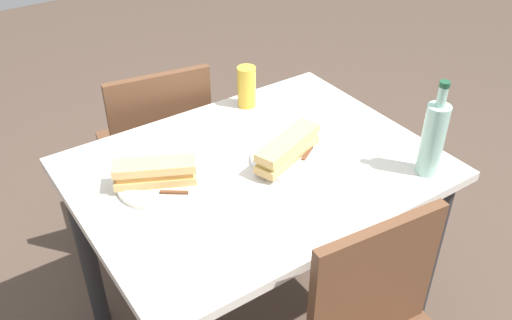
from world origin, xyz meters
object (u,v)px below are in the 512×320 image
at_px(plate_far, 156,184).
at_px(knife_far, 160,192).
at_px(knife_near, 303,160).
at_px(plate_near, 287,159).
at_px(chair_near, 159,148).
at_px(water_bottle, 433,138).
at_px(beer_glass, 247,87).
at_px(dining_table, 256,196).
at_px(baguette_sandwich_far, 155,172).
at_px(baguette_sandwich_near, 288,148).

relative_size(plate_far, knife_far, 1.47).
relative_size(knife_near, knife_far, 1.05).
bearing_deg(plate_near, chair_near, -76.87).
bearing_deg(chair_near, water_bottle, 116.73).
relative_size(chair_near, beer_glass, 5.78).
bearing_deg(dining_table, knife_far, -4.70).
bearing_deg(plate_far, baguette_sandwich_far, -14.04).
xyz_separation_m(dining_table, knife_far, (0.31, -0.03, 0.14)).
distance_m(dining_table, chair_near, 0.62).
height_order(plate_far, knife_far, knife_far).
relative_size(baguette_sandwich_near, beer_glass, 1.79).
bearing_deg(water_bottle, chair_near, -63.27).
xyz_separation_m(knife_far, water_bottle, (-0.71, 0.34, 0.10)).
height_order(baguette_sandwich_near, water_bottle, water_bottle).
distance_m(plate_near, plate_far, 0.40).
height_order(baguette_sandwich_near, knife_far, baguette_sandwich_near).
relative_size(plate_far, water_bottle, 0.75).
bearing_deg(water_bottle, dining_table, -37.74).
distance_m(chair_near, knife_near, 0.75).
xyz_separation_m(chair_near, baguette_sandwich_far, (0.24, 0.53, 0.30)).
bearing_deg(knife_near, knife_far, -13.73).
height_order(chair_near, plate_far, chair_near).
xyz_separation_m(plate_near, beer_glass, (-0.09, -0.36, 0.07)).
height_order(chair_near, baguette_sandwich_far, chair_near).
bearing_deg(dining_table, water_bottle, 142.26).
relative_size(knife_near, beer_glass, 1.08).
xyz_separation_m(knife_near, water_bottle, (-0.28, 0.23, 0.10)).
relative_size(knife_far, beer_glass, 1.03).
height_order(water_bottle, beer_glass, water_bottle).
xyz_separation_m(dining_table, beer_glass, (-0.18, -0.32, 0.19)).
bearing_deg(knife_far, plate_far, -104.47).
bearing_deg(plate_far, chair_near, -114.19).
distance_m(plate_near, baguette_sandwich_near, 0.04).
bearing_deg(baguette_sandwich_near, beer_glass, -103.90).
relative_size(baguette_sandwich_near, knife_near, 1.65).
bearing_deg(baguette_sandwich_near, plate_far, -16.49).
height_order(knife_near, knife_far, same).
bearing_deg(chair_near, baguette_sandwich_near, 103.13).
bearing_deg(baguette_sandwich_far, beer_glass, -152.55).
xyz_separation_m(chair_near, baguette_sandwich_near, (-0.15, 0.64, 0.30)).
bearing_deg(baguette_sandwich_near, plate_near, 90.00).
xyz_separation_m(knife_near, knife_far, (0.42, -0.10, 0.00)).
bearing_deg(knife_far, water_bottle, 154.63).
bearing_deg(plate_near, knife_far, -8.87).
bearing_deg(baguette_sandwich_far, chair_near, -114.19).
relative_size(chair_near, knife_far, 5.62).
bearing_deg(baguette_sandwich_far, plate_near, 163.51).
height_order(plate_far, beer_glass, beer_glass).
height_order(plate_near, baguette_sandwich_near, baguette_sandwich_near).
bearing_deg(baguette_sandwich_far, dining_table, 165.31).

